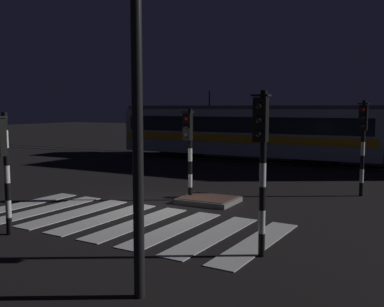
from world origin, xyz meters
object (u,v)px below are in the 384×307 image
at_px(traffic_light_corner_near_right, 262,148).
at_px(traffic_light_median_centre, 189,140).
at_px(traffic_light_corner_far_right, 363,133).
at_px(tram, 244,131).
at_px(traffic_light_kerb_mid_left, 3,155).
at_px(street_lamp_near_kerb, 127,16).

height_order(traffic_light_corner_near_right, traffic_light_median_centre, traffic_light_corner_near_right).
height_order(traffic_light_corner_far_right, tram, tram).
bearing_deg(traffic_light_median_centre, tram, 103.29).
xyz_separation_m(traffic_light_kerb_mid_left, street_lamp_near_kerb, (5.00, -1.64, 2.53)).
relative_size(traffic_light_median_centre, tram, 0.20).
height_order(traffic_light_corner_near_right, traffic_light_corner_far_right, traffic_light_corner_near_right).
relative_size(traffic_light_kerb_mid_left, street_lamp_near_kerb, 0.42).
distance_m(traffic_light_median_centre, traffic_light_corner_far_right, 6.14).
bearing_deg(traffic_light_corner_far_right, traffic_light_median_centre, -144.95).
relative_size(traffic_light_corner_far_right, traffic_light_kerb_mid_left, 1.12).
distance_m(traffic_light_corner_near_right, street_lamp_near_kerb, 3.96).
height_order(traffic_light_corner_near_right, tram, tram).
bearing_deg(traffic_light_median_centre, traffic_light_corner_near_right, -46.57).
height_order(traffic_light_kerb_mid_left, tram, tram).
distance_m(traffic_light_corner_near_right, traffic_light_median_centre, 6.02).
bearing_deg(tram, traffic_light_median_centre, -76.71).
bearing_deg(traffic_light_median_centre, traffic_light_corner_far_right, 35.05).
bearing_deg(street_lamp_near_kerb, traffic_light_corner_near_right, 70.77).
height_order(traffic_light_corner_near_right, street_lamp_near_kerb, street_lamp_near_kerb).
distance_m(traffic_light_corner_near_right, traffic_light_kerb_mid_left, 6.25).
distance_m(traffic_light_corner_far_right, street_lamp_near_kerb, 11.40).
bearing_deg(traffic_light_kerb_mid_left, tram, 92.85).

